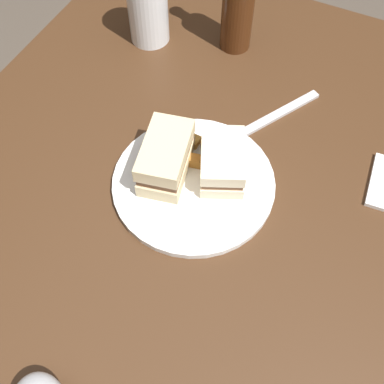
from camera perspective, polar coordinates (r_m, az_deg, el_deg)
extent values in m
plane|color=#4C4238|center=(1.47, -0.11, -17.86)|extent=(6.00, 6.00, 0.00)
cube|color=#422816|center=(1.11, -0.14, -12.93)|extent=(1.26, 0.97, 0.76)
cylinder|color=white|center=(0.79, 0.20, 1.11)|extent=(0.27, 0.27, 0.01)
cube|color=beige|center=(0.78, 3.62, 2.92)|extent=(0.13, 0.11, 0.02)
cube|color=brown|center=(0.77, 3.69, 3.67)|extent=(0.12, 0.10, 0.01)
cube|color=beige|center=(0.76, 3.76, 4.45)|extent=(0.13, 0.11, 0.02)
cube|color=beige|center=(0.78, -3.13, 3.22)|extent=(0.14, 0.09, 0.03)
cube|color=brown|center=(0.77, -3.20, 4.15)|extent=(0.13, 0.09, 0.02)
cube|color=beige|center=(0.75, -3.28, 5.13)|extent=(0.14, 0.09, 0.03)
cube|color=#AD702D|center=(0.79, 1.15, 3.64)|extent=(0.03, 0.06, 0.02)
cube|color=#B77F33|center=(0.81, -2.20, 5.40)|extent=(0.03, 0.05, 0.02)
cube|color=gold|center=(0.81, 1.91, 5.02)|extent=(0.04, 0.04, 0.01)
cube|color=#B77F33|center=(0.83, -0.42, 6.44)|extent=(0.02, 0.04, 0.01)
cylinder|color=white|center=(1.00, -5.40, 21.59)|extent=(0.08, 0.08, 0.16)
cylinder|color=gold|center=(1.02, -5.22, 19.86)|extent=(0.07, 0.07, 0.08)
cylinder|color=#47230F|center=(0.97, 5.60, 21.47)|extent=(0.06, 0.06, 0.18)
cube|color=silver|center=(0.90, 10.58, 9.35)|extent=(0.16, 0.10, 0.01)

